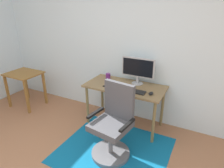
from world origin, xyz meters
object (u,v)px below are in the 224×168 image
(desk, at_px, (125,90))
(coffee_cup, at_px, (108,76))
(cell_phone, at_px, (107,86))
(office_chair, at_px, (113,127))
(monitor, at_px, (138,69))
(keyboard, at_px, (131,91))
(computer_mouse, at_px, (151,93))
(side_table, at_px, (25,79))

(desk, xyz_separation_m, coffee_cup, (-0.38, 0.15, 0.13))
(desk, relative_size, cell_phone, 8.88)
(office_chair, bearing_deg, monitor, 98.57)
(keyboard, bearing_deg, monitor, 94.24)
(monitor, bearing_deg, computer_mouse, -42.46)
(computer_mouse, distance_m, office_chair, 0.73)
(monitor, height_order, cell_phone, monitor)
(office_chair, relative_size, side_table, 1.46)
(keyboard, bearing_deg, office_chair, -91.43)
(monitor, bearing_deg, desk, -130.77)
(cell_phone, distance_m, office_chair, 0.75)
(monitor, distance_m, office_chair, 1.03)
(keyboard, bearing_deg, computer_mouse, 4.58)
(office_chair, bearing_deg, computer_mouse, 69.90)
(computer_mouse, height_order, office_chair, office_chair)
(computer_mouse, height_order, coffee_cup, coffee_cup)
(computer_mouse, relative_size, side_table, 0.15)
(side_table, bearing_deg, keyboard, 2.97)
(monitor, xyz_separation_m, side_table, (-2.12, -0.43, -0.41))
(coffee_cup, relative_size, office_chair, 0.09)
(side_table, bearing_deg, coffee_cup, 14.37)
(office_chair, bearing_deg, desk, 109.99)
(coffee_cup, relative_size, cell_phone, 0.67)
(monitor, xyz_separation_m, cell_phone, (-0.38, -0.30, -0.25))
(cell_phone, bearing_deg, desk, 48.93)
(side_table, bearing_deg, monitor, 11.32)
(monitor, height_order, keyboard, monitor)
(computer_mouse, bearing_deg, side_table, -176.84)
(cell_phone, bearing_deg, keyboard, 17.49)
(cell_phone, relative_size, side_table, 0.21)
(computer_mouse, xyz_separation_m, coffee_cup, (-0.84, 0.28, 0.03))
(monitor, height_order, computer_mouse, monitor)
(computer_mouse, distance_m, coffee_cup, 0.89)
(keyboard, relative_size, computer_mouse, 4.13)
(side_table, bearing_deg, cell_phone, 4.11)
(computer_mouse, bearing_deg, desk, 164.52)
(monitor, relative_size, cell_phone, 3.76)
(computer_mouse, height_order, side_table, computer_mouse)
(desk, distance_m, coffee_cup, 0.43)
(coffee_cup, distance_m, office_chair, 1.06)
(desk, distance_m, keyboard, 0.24)
(monitor, xyz_separation_m, office_chair, (0.01, -0.87, -0.55))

